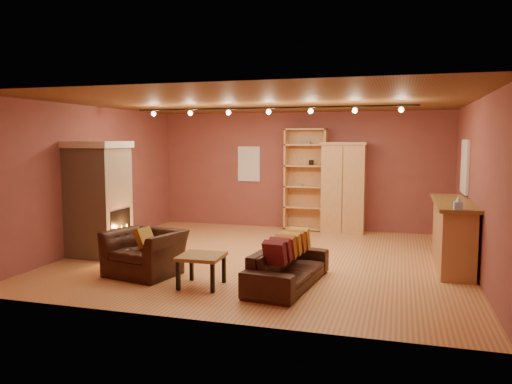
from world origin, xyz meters
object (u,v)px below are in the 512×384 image
(bar_counter, at_px, (453,233))
(coffee_table, at_px, (201,259))
(bookcase, at_px, (306,179))
(fireplace, at_px, (99,199))
(loveseat, at_px, (288,259))
(armchair, at_px, (145,245))
(armoire, at_px, (344,187))

(bar_counter, height_order, coffee_table, bar_counter)
(bookcase, bearing_deg, fireplace, -130.67)
(bar_counter, height_order, loveseat, bar_counter)
(armchair, height_order, coffee_table, armchair)
(fireplace, distance_m, armchair, 1.88)
(armoire, relative_size, armchair, 1.72)
(armoire, bearing_deg, coffee_table, -107.00)
(bookcase, height_order, loveseat, bookcase)
(bar_counter, relative_size, armchair, 1.92)
(armoire, bearing_deg, loveseat, -93.84)
(bookcase, xyz_separation_m, loveseat, (0.60, -4.66, -0.83))
(armoire, xyz_separation_m, armchair, (-2.62, -4.59, -0.57))
(fireplace, xyz_separation_m, armoire, (4.10, 3.58, -0.01))
(fireplace, height_order, loveseat, fireplace)
(armoire, bearing_deg, armchair, -119.76)
(bar_counter, bearing_deg, armoire, 128.98)
(bar_counter, height_order, armchair, bar_counter)
(fireplace, height_order, armchair, fireplace)
(fireplace, distance_m, bar_counter, 6.33)
(armoire, xyz_separation_m, coffee_table, (-1.51, -4.93, -0.65))
(bookcase, height_order, coffee_table, bookcase)
(bar_counter, relative_size, loveseat, 1.20)
(bookcase, bearing_deg, armchair, -109.98)
(fireplace, relative_size, bookcase, 0.88)
(coffee_table, bearing_deg, bar_counter, 32.18)
(bar_counter, distance_m, armchair, 5.14)
(armoire, distance_m, loveseat, 4.58)
(bookcase, xyz_separation_m, armchair, (-1.72, -4.72, -0.75))
(bar_counter, xyz_separation_m, armchair, (-4.76, -1.95, -0.09))
(bookcase, relative_size, armchair, 1.98)
(armoire, distance_m, bar_counter, 3.43)
(fireplace, xyz_separation_m, coffee_table, (2.60, -1.35, -0.66))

